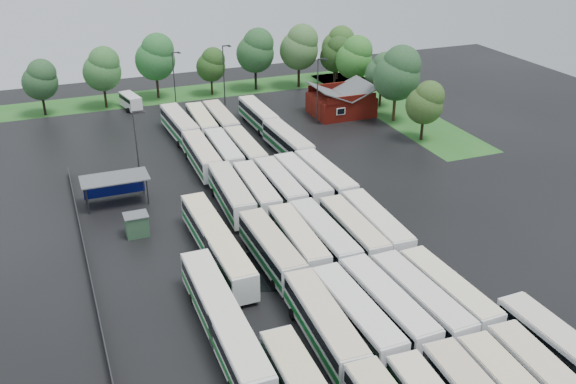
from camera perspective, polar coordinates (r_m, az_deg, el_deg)
name	(u,v)px	position (r m, az deg, el deg)	size (l,w,h in m)	color
ground	(312,262)	(68.33, 2.14, -6.21)	(160.00, 160.00, 0.00)	black
brick_building	(341,104)	(112.33, 4.74, 7.81)	(10.07, 8.60, 5.39)	maroon
wash_shed	(114,180)	(82.28, -15.18, 1.00)	(8.20, 4.20, 3.58)	#2D2D30
utility_hut	(137,225)	(74.63, -13.31, -2.84)	(2.70, 2.20, 2.62)	#2B4D32
grass_strip_north	(187,93)	(125.88, -8.94, 8.66)	(80.00, 10.00, 0.01)	#235A1D
grass_strip_east	(391,108)	(117.50, 9.13, 7.42)	(10.00, 50.00, 0.01)	#235A1D
west_fence	(87,260)	(70.60, -17.44, -5.81)	(0.10, 50.00, 1.20)	#2D2D30
bus_r1c0	(324,324)	(56.14, 3.22, -11.68)	(3.33, 13.34, 3.69)	silver
bus_r1c1	(356,316)	(57.38, 6.05, -10.90)	(3.09, 13.09, 3.63)	silver
bus_r1c2	(387,306)	(58.87, 8.76, -9.99)	(3.28, 13.31, 3.68)	silver
bus_r1c3	(420,301)	(60.12, 11.65, -9.44)	(3.38, 13.21, 3.65)	silver
bus_r1c4	(448,293)	(61.85, 14.01, -8.71)	(3.20, 12.66, 3.50)	silver
bus_r2c0	(271,249)	(66.64, -1.51, -5.09)	(2.95, 13.08, 3.63)	silver
bus_r2c1	(298,241)	(68.13, 0.90, -4.41)	(3.09, 12.66, 3.50)	silver
bus_r2c2	(324,237)	(68.97, 3.19, -3.98)	(2.89, 13.07, 3.63)	silver
bus_r2c3	(353,232)	(70.31, 5.80, -3.53)	(2.85, 12.66, 3.51)	silver
bus_r2c4	(376,226)	(71.65, 7.82, -2.99)	(3.16, 13.10, 3.62)	silver
bus_r3c0	(231,194)	(78.50, -5.07, -0.15)	(3.35, 13.36, 3.69)	silver
bus_r3c1	(256,191)	(79.23, -2.83, 0.10)	(3.17, 12.75, 3.52)	silver
bus_r3c2	(280,186)	(80.39, -0.74, 0.53)	(2.89, 12.76, 3.54)	silver
bus_r3c3	(302,182)	(81.43, 1.26, 0.90)	(2.95, 13.03, 3.61)	silver
bus_r3c4	(325,178)	(82.57, 3.30, 1.25)	(3.20, 13.27, 3.67)	silver
bus_r4c0	(202,155)	(90.37, -7.67, 3.24)	(2.97, 13.02, 3.61)	silver
bus_r4c1	(224,152)	(91.18, -5.71, 3.52)	(3.03, 12.72, 3.52)	silver
bus_r4c2	(246,150)	(91.71, -3.79, 3.73)	(2.85, 12.69, 3.52)	silver
bus_r4c4	(288,142)	(94.18, -0.03, 4.44)	(3.21, 13.22, 3.66)	silver
bus_r5c0	(179,125)	(102.69, -9.62, 5.91)	(3.41, 13.40, 3.70)	silver
bus_r5c1	(202,123)	(103.31, -7.67, 6.10)	(3.17, 12.74, 3.52)	silver
bus_r5c2	(221,120)	(103.99, -5.99, 6.35)	(2.92, 12.90, 3.58)	silver
bus_r5c4	(258,115)	(106.10, -2.67, 6.84)	(2.83, 12.74, 3.54)	silver
artic_bus_west_b	(217,243)	(68.13, -6.37, -4.52)	(3.08, 19.38, 3.59)	silver
artic_bus_west_c	(223,321)	(56.66, -5.78, -11.36)	(2.84, 19.90, 3.69)	silver
minibus	(131,101)	(118.49, -13.82, 7.88)	(3.33, 6.20, 2.57)	white
tree_north_0	(41,79)	(117.96, -21.14, 9.32)	(5.96, 5.96, 9.86)	black
tree_north_1	(103,69)	(118.64, -16.14, 10.50)	(6.66, 6.66, 11.03)	black
tree_north_2	(156,57)	(121.97, -11.65, 11.71)	(7.33, 7.33, 12.14)	black
tree_north_3	(212,64)	(122.97, -6.81, 11.20)	(5.46, 5.46, 9.04)	black
tree_north_4	(256,50)	(125.10, -2.84, 12.48)	(7.22, 7.22, 11.95)	black
tree_north_5	(300,47)	(126.60, 1.09, 12.78)	(7.47, 7.47, 12.37)	black
tree_north_6	(339,45)	(132.86, 4.55, 12.91)	(6.58, 6.58, 10.90)	black
tree_east_0	(426,102)	(101.03, 12.17, 7.80)	(5.73, 5.73, 9.50)	black
tree_east_1	(398,73)	(108.34, 9.77, 10.40)	(7.78, 7.78, 12.88)	#3B2A16
tree_east_2	(383,71)	(116.48, 8.44, 10.55)	(5.93, 5.93, 9.83)	#352418
tree_east_3	(355,57)	(121.91, 5.99, 11.84)	(6.87, 6.87, 11.37)	black
tree_east_4	(336,54)	(128.33, 4.31, 12.14)	(5.93, 5.93, 9.82)	black
lamp_post_ne	(318,86)	(106.25, 2.71, 9.36)	(1.69, 0.33, 10.96)	#2D2D30
lamp_post_nw	(138,144)	(84.32, -13.23, 4.15)	(1.63, 0.32, 10.58)	#2D2D30
lamp_post_back_w	(175,77)	(114.45, -10.04, 10.02)	(1.60, 0.31, 10.40)	#2D2D30
lamp_post_back_e	(224,71)	(116.52, -5.67, 10.67)	(1.66, 0.32, 10.77)	#2D2D30
puddle_1	(499,355)	(58.91, 18.26, -13.60)	(3.81, 3.81, 0.01)	black
puddle_2	(266,270)	(66.96, -1.95, -6.93)	(8.12, 8.12, 0.01)	black
puddle_3	(353,280)	(65.67, 5.80, -7.78)	(2.89, 2.89, 0.01)	black
puddle_4	(537,336)	(62.14, 21.27, -11.84)	(2.81, 2.81, 0.01)	black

